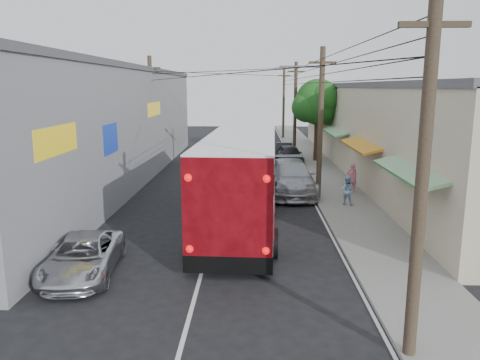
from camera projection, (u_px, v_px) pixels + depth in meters
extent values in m
plane|color=black|center=(191.00, 312.00, 12.65)|extent=(120.00, 120.00, 0.00)
cube|color=slate|center=(323.00, 175.00, 32.06)|extent=(3.00, 80.00, 0.12)
cube|color=beige|center=(384.00, 129.00, 33.32)|extent=(6.00, 40.00, 6.00)
cube|color=#4C4C51|center=(386.00, 85.00, 32.71)|extent=(6.20, 40.00, 0.30)
cube|color=#1A7726|center=(411.00, 170.00, 17.75)|extent=(1.39, 6.00, 0.46)
cube|color=#C75417|center=(363.00, 144.00, 25.59)|extent=(1.39, 6.00, 0.46)
cube|color=#1A7726|center=(337.00, 131.00, 33.43)|extent=(1.39, 6.00, 0.46)
cube|color=#C75417|center=(321.00, 122.00, 41.27)|extent=(1.39, 6.00, 0.46)
cube|color=#1A7726|center=(310.00, 116.00, 49.11)|extent=(1.39, 6.00, 0.46)
cube|color=gray|center=(94.00, 126.00, 29.83)|extent=(7.00, 36.00, 7.00)
cube|color=#4C4C51|center=(90.00, 68.00, 29.12)|extent=(7.20, 36.00, 0.30)
cube|color=yellow|center=(55.00, 141.00, 15.88)|extent=(0.12, 3.50, 1.00)
cube|color=#1433A5|center=(110.00, 139.00, 21.88)|extent=(0.12, 2.20, 1.40)
cube|color=yellow|center=(153.00, 109.00, 31.50)|extent=(0.12, 4.00, 0.90)
cylinder|color=#473828|center=(422.00, 184.00, 9.76)|extent=(0.28, 0.28, 8.00)
cube|color=#473828|center=(434.00, 24.00, 9.13)|extent=(1.40, 0.12, 0.12)
cylinder|color=#473828|center=(320.00, 125.00, 24.46)|extent=(0.28, 0.28, 8.00)
cube|color=#473828|center=(323.00, 63.00, 23.83)|extent=(1.40, 0.12, 0.12)
cylinder|color=#473828|center=(295.00, 111.00, 39.16)|extent=(0.28, 0.28, 8.00)
cube|color=#473828|center=(296.00, 72.00, 38.53)|extent=(1.40, 0.12, 0.12)
cylinder|color=#473828|center=(284.00, 104.00, 53.86)|extent=(0.28, 0.28, 8.00)
cube|color=#473828|center=(284.00, 76.00, 53.23)|extent=(1.40, 0.12, 0.12)
cylinder|color=#473828|center=(152.00, 117.00, 31.60)|extent=(0.28, 0.28, 8.00)
cube|color=#473828|center=(150.00, 68.00, 30.97)|extent=(1.40, 0.12, 0.12)
cylinder|color=#59595E|center=(301.00, 67.00, 23.90)|extent=(2.20, 0.10, 0.10)
cube|color=#59595E|center=(279.00, 69.00, 23.95)|extent=(0.50, 0.18, 0.12)
cylinder|color=#3F2B19|center=(317.00, 137.00, 37.55)|extent=(0.44, 0.44, 4.00)
sphere|color=#144D17|center=(318.00, 102.00, 37.00)|extent=(3.60, 3.60, 3.60)
sphere|color=#144D17|center=(329.00, 109.00, 37.68)|extent=(2.60, 2.60, 2.60)
sphere|color=#144D17|center=(307.00, 107.00, 36.71)|extent=(2.40, 2.40, 2.40)
sphere|color=#144D17|center=(325.00, 97.00, 35.93)|extent=(2.20, 2.20, 2.20)
sphere|color=#144D17|center=(313.00, 99.00, 37.85)|extent=(2.00, 2.00, 2.00)
cube|color=white|center=(242.00, 192.00, 21.18)|extent=(3.45, 13.73, 2.16)
cube|color=black|center=(243.00, 156.00, 21.42)|extent=(3.37, 11.47, 1.13)
cube|color=white|center=(242.00, 140.00, 20.71)|extent=(3.45, 13.73, 0.57)
cube|color=maroon|center=(227.00, 211.00, 14.31)|extent=(2.82, 0.22, 3.29)
cube|color=black|center=(228.00, 265.00, 14.66)|extent=(2.84, 0.24, 0.57)
sphere|color=red|center=(190.00, 249.00, 14.61)|extent=(0.25, 0.25, 0.25)
sphere|color=red|center=(266.00, 251.00, 14.44)|extent=(0.25, 0.25, 0.25)
sphere|color=red|center=(188.00, 178.00, 14.16)|extent=(0.25, 0.25, 0.25)
sphere|color=red|center=(267.00, 179.00, 13.99)|extent=(0.25, 0.25, 0.25)
cylinder|color=black|center=(194.00, 241.00, 16.77)|extent=(0.39, 1.15, 1.13)
cylinder|color=black|center=(273.00, 243.00, 16.56)|extent=(0.39, 1.15, 1.13)
cylinder|color=black|center=(220.00, 191.00, 24.76)|extent=(0.39, 1.15, 1.13)
cylinder|color=black|center=(274.00, 192.00, 24.56)|extent=(0.39, 1.15, 1.13)
cylinder|color=black|center=(223.00, 184.00, 26.42)|extent=(0.39, 1.15, 1.13)
cylinder|color=black|center=(274.00, 185.00, 26.22)|extent=(0.39, 1.15, 1.13)
imported|color=silver|center=(83.00, 256.00, 15.08)|extent=(2.47, 4.64, 1.24)
imported|color=#A2A3AB|center=(290.00, 177.00, 26.52)|extent=(2.74, 6.45, 1.86)
imported|color=#27262B|center=(290.00, 154.00, 37.02)|extent=(2.17, 4.43, 1.45)
imported|color=black|center=(284.00, 151.00, 39.80)|extent=(1.66, 3.97, 1.28)
imported|color=pink|center=(352.00, 178.00, 26.37)|extent=(0.63, 0.44, 1.66)
imported|color=#95B7D9|center=(347.00, 190.00, 23.54)|extent=(0.86, 0.76, 1.48)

